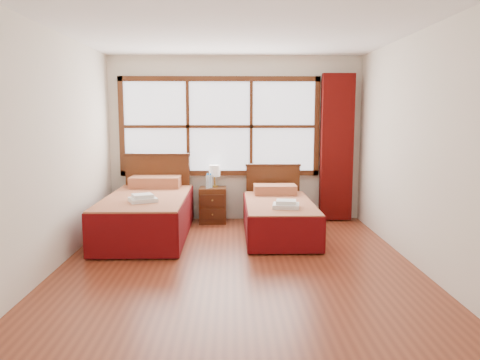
{
  "coord_description": "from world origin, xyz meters",
  "views": [
    {
      "loc": [
        -0.07,
        -5.23,
        1.68
      ],
      "look_at": [
        0.04,
        0.7,
        0.86
      ],
      "focal_mm": 35.0,
      "sensor_mm": 36.0,
      "label": 1
    }
  ],
  "objects": [
    {
      "name": "window",
      "position": [
        -0.25,
        2.21,
        1.5
      ],
      "size": [
        3.16,
        0.06,
        1.56
      ],
      "color": "white",
      "rests_on": "wall_back"
    },
    {
      "name": "lamp",
      "position": [
        -0.33,
        2.09,
        0.8
      ],
      "size": [
        0.18,
        0.18,
        0.34
      ],
      "color": "#B39239",
      "rests_on": "nightstand"
    },
    {
      "name": "towels_left",
      "position": [
        -1.21,
        0.7,
        0.62
      ],
      "size": [
        0.42,
        0.4,
        0.1
      ],
      "rotation": [
        0.0,
        0.0,
        0.41
      ],
      "color": "white",
      "rests_on": "bed_left"
    },
    {
      "name": "floor",
      "position": [
        0.0,
        0.0,
        0.0
      ],
      "size": [
        4.5,
        4.5,
        0.0
      ],
      "primitive_type": "plane",
      "color": "brown",
      "rests_on": "ground"
    },
    {
      "name": "wall_back",
      "position": [
        0.0,
        2.25,
        1.3
      ],
      "size": [
        4.0,
        0.0,
        4.0
      ],
      "primitive_type": "plane",
      "rotation": [
        1.57,
        0.0,
        0.0
      ],
      "color": "silver",
      "rests_on": "floor"
    },
    {
      "name": "bottle_far",
      "position": [
        -0.39,
        1.98,
        0.66
      ],
      "size": [
        0.06,
        0.06,
        0.23
      ],
      "color": "silver",
      "rests_on": "nightstand"
    },
    {
      "name": "towels_right",
      "position": [
        0.64,
        0.71,
        0.53
      ],
      "size": [
        0.38,
        0.34,
        0.1
      ],
      "rotation": [
        0.0,
        0.0,
        -0.14
      ],
      "color": "white",
      "rests_on": "bed_right"
    },
    {
      "name": "ceiling",
      "position": [
        0.0,
        0.0,
        2.6
      ],
      "size": [
        4.5,
        4.5,
        0.0
      ],
      "primitive_type": "plane",
      "rotation": [
        3.14,
        0.0,
        0.0
      ],
      "color": "white",
      "rests_on": "wall_back"
    },
    {
      "name": "bed_right",
      "position": [
        0.6,
        1.2,
        0.28
      ],
      "size": [
        0.95,
        1.97,
        0.91
      ],
      "color": "#3B1B0C",
      "rests_on": "floor"
    },
    {
      "name": "bottle_near",
      "position": [
        -0.43,
        1.92,
        0.66
      ],
      "size": [
        0.06,
        0.06,
        0.23
      ],
      "color": "silver",
      "rests_on": "nightstand"
    },
    {
      "name": "wall_right",
      "position": [
        2.0,
        0.0,
        1.3
      ],
      "size": [
        0.0,
        4.5,
        4.5
      ],
      "primitive_type": "plane",
      "rotation": [
        1.57,
        0.0,
        -1.57
      ],
      "color": "silver",
      "rests_on": "floor"
    },
    {
      "name": "bed_left",
      "position": [
        -1.23,
        1.2,
        0.33
      ],
      "size": [
        1.11,
        2.15,
        1.08
      ],
      "color": "#3B1B0C",
      "rests_on": "floor"
    },
    {
      "name": "wall_left",
      "position": [
        -2.0,
        0.0,
        1.3
      ],
      "size": [
        0.0,
        4.5,
        4.5
      ],
      "primitive_type": "plane",
      "rotation": [
        1.57,
        0.0,
        1.57
      ],
      "color": "silver",
      "rests_on": "floor"
    },
    {
      "name": "nightstand",
      "position": [
        -0.36,
        1.99,
        0.28
      ],
      "size": [
        0.42,
        0.41,
        0.56
      ],
      "color": "#4A2310",
      "rests_on": "floor"
    },
    {
      "name": "curtain",
      "position": [
        1.6,
        2.11,
        1.17
      ],
      "size": [
        0.5,
        0.16,
        2.3
      ],
      "primitive_type": "cube",
      "color": "#570B08",
      "rests_on": "wall_back"
    }
  ]
}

